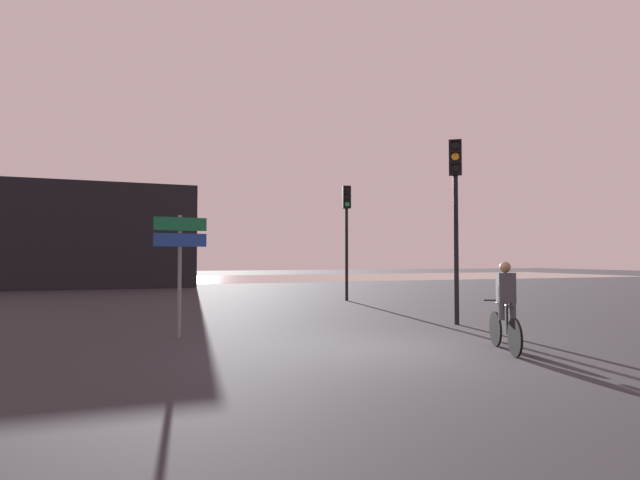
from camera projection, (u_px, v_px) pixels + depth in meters
name	position (u px, v px, depth m)	size (l,w,h in m)	color
ground_plane	(385.00, 349.00, 9.20)	(120.00, 120.00, 0.00)	#28282D
water_strip	(198.00, 279.00, 40.18)	(80.00, 16.00, 0.01)	#9E937F
distant_building	(57.00, 236.00, 27.93)	(14.90, 4.00, 5.87)	black
traffic_light_far_right	(347.00, 221.00, 19.92)	(0.36, 0.38, 4.58)	black
traffic_light_near_right	(456.00, 196.00, 12.77)	(0.40, 0.42, 4.72)	black
direction_sign_post	(180.00, 253.00, 10.58)	(1.10, 0.17, 2.60)	slate
cyclist	(505.00, 306.00, 8.96)	(0.73, 1.60, 1.62)	black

